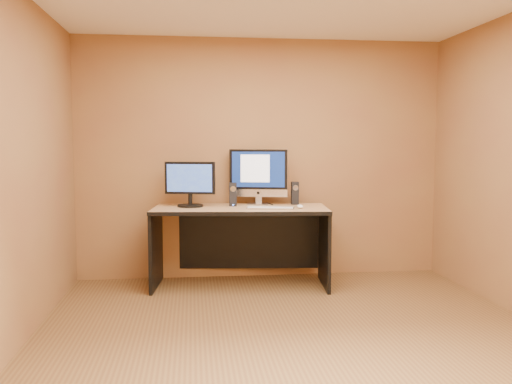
# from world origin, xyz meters

# --- Properties ---
(floor) EXTENTS (4.00, 4.00, 0.00)m
(floor) POSITION_xyz_m (0.00, 0.00, 0.00)
(floor) COLOR brown
(floor) RESTS_ON ground
(walls) EXTENTS (4.00, 4.00, 2.60)m
(walls) POSITION_xyz_m (0.00, 0.00, 1.30)
(walls) COLOR olive
(walls) RESTS_ON ground
(desk) EXTENTS (1.84, 0.94, 0.82)m
(desk) POSITION_xyz_m (-0.27, 1.57, 0.41)
(desk) COLOR tan
(desk) RESTS_ON ground
(imac) EXTENTS (0.67, 0.37, 0.61)m
(imac) POSITION_xyz_m (-0.06, 1.79, 1.12)
(imac) COLOR #B3B4B8
(imac) RESTS_ON desk
(second_monitor) EXTENTS (0.58, 0.38, 0.46)m
(second_monitor) POSITION_xyz_m (-0.78, 1.69, 1.05)
(second_monitor) COLOR black
(second_monitor) RESTS_ON desk
(speaker_left) EXTENTS (0.08, 0.08, 0.24)m
(speaker_left) POSITION_xyz_m (-0.34, 1.70, 0.94)
(speaker_left) COLOR black
(speaker_left) RESTS_ON desk
(speaker_right) EXTENTS (0.08, 0.08, 0.24)m
(speaker_right) POSITION_xyz_m (0.33, 1.76, 0.94)
(speaker_right) COLOR black
(speaker_right) RESTS_ON desk
(keyboard) EXTENTS (0.49, 0.24, 0.02)m
(keyboard) POSITION_xyz_m (0.01, 1.41, 0.83)
(keyboard) COLOR #BAB9BE
(keyboard) RESTS_ON desk
(mouse) EXTENTS (0.07, 0.11, 0.04)m
(mouse) POSITION_xyz_m (0.32, 1.43, 0.84)
(mouse) COLOR white
(mouse) RESTS_ON desk
(cable_a) EXTENTS (0.05, 0.24, 0.01)m
(cable_a) POSITION_xyz_m (0.07, 1.84, 0.82)
(cable_a) COLOR black
(cable_a) RESTS_ON desk
(cable_b) EXTENTS (0.13, 0.16, 0.01)m
(cable_b) POSITION_xyz_m (-0.11, 1.92, 0.82)
(cable_b) COLOR black
(cable_b) RESTS_ON desk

